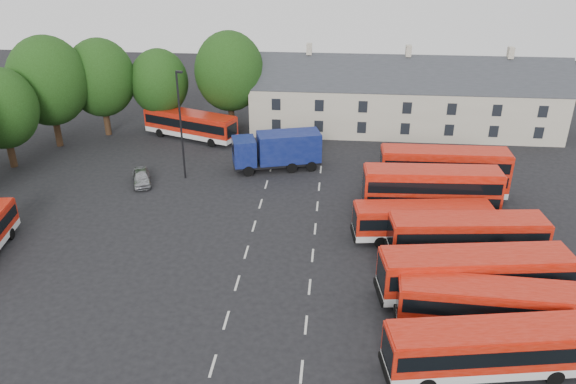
{
  "coord_description": "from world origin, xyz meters",
  "views": [
    {
      "loc": [
        6.38,
        -33.52,
        22.55
      ],
      "look_at": [
        2.6,
        8.09,
        2.2
      ],
      "focal_mm": 35.0,
      "sensor_mm": 36.0,
      "label": 1
    }
  ],
  "objects_px": {
    "bus_dd_south": "(431,191)",
    "box_truck": "(278,149)",
    "bus_row_a": "(487,347)",
    "silver_car": "(141,177)",
    "lamppost": "(181,123)"
  },
  "relations": [
    {
      "from": "bus_dd_south",
      "to": "lamppost",
      "type": "bearing_deg",
      "value": 161.8
    },
    {
      "from": "bus_row_a",
      "to": "bus_dd_south",
      "type": "distance_m",
      "value": 17.8
    },
    {
      "from": "box_truck",
      "to": "silver_car",
      "type": "relative_size",
      "value": 2.28
    },
    {
      "from": "bus_dd_south",
      "to": "silver_car",
      "type": "height_order",
      "value": "bus_dd_south"
    },
    {
      "from": "lamppost",
      "to": "box_truck",
      "type": "bearing_deg",
      "value": 19.03
    },
    {
      "from": "silver_car",
      "to": "bus_dd_south",
      "type": "bearing_deg",
      "value": -31.1
    },
    {
      "from": "bus_dd_south",
      "to": "box_truck",
      "type": "height_order",
      "value": "bus_dd_south"
    },
    {
      "from": "bus_row_a",
      "to": "silver_car",
      "type": "distance_m",
      "value": 34.8
    },
    {
      "from": "bus_row_a",
      "to": "box_truck",
      "type": "distance_m",
      "value": 30.5
    },
    {
      "from": "bus_row_a",
      "to": "lamppost",
      "type": "xyz_separation_m",
      "value": [
        -22.9,
        23.99,
        3.73
      ]
    },
    {
      "from": "bus_row_a",
      "to": "box_truck",
      "type": "xyz_separation_m",
      "value": [
        -14.21,
        26.98,
        0.25
      ]
    },
    {
      "from": "box_truck",
      "to": "lamppost",
      "type": "relative_size",
      "value": 0.86
    },
    {
      "from": "bus_dd_south",
      "to": "silver_car",
      "type": "relative_size",
      "value": 2.82
    },
    {
      "from": "lamppost",
      "to": "bus_row_a",
      "type": "bearing_deg",
      "value": -46.32
    },
    {
      "from": "box_truck",
      "to": "lamppost",
      "type": "xyz_separation_m",
      "value": [
        -8.69,
        -3.0,
        3.48
      ]
    }
  ]
}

